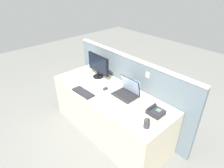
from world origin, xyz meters
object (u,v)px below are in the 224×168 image
object	(u,v)px
desk_phone	(155,112)
laptop	(127,91)
keyboard_main	(83,92)
cell_phone_silver_slab	(122,114)
computer_mouse_right_hand	(105,89)
desktop_monitor	(98,65)
cell_phone_white_slab	(60,77)
pen_cup	(147,124)

from	to	relation	value
desk_phone	laptop	bearing A→B (deg)	174.46
keyboard_main	cell_phone_silver_slab	size ratio (longest dim) A/B	2.99
laptop	computer_mouse_right_hand	bearing A→B (deg)	-156.20
desktop_monitor	cell_phone_white_slab	world-z (taller)	desktop_monitor
keyboard_main	cell_phone_white_slab	world-z (taller)	keyboard_main
desktop_monitor	laptop	bearing A→B (deg)	-3.33
cell_phone_white_slab	desk_phone	bearing A→B (deg)	9.42
laptop	pen_cup	size ratio (longest dim) A/B	1.98
desktop_monitor	keyboard_main	distance (m)	0.59
laptop	cell_phone_white_slab	world-z (taller)	laptop
desktop_monitor	keyboard_main	size ratio (longest dim) A/B	1.27
desktop_monitor	computer_mouse_right_hand	bearing A→B (deg)	-25.04
keyboard_main	cell_phone_white_slab	bearing A→B (deg)	178.70
desktop_monitor	keyboard_main	world-z (taller)	desktop_monitor
cell_phone_white_slab	desktop_monitor	bearing A→B (deg)	46.08
cell_phone_silver_slab	keyboard_main	bearing A→B (deg)	-144.69
desktop_monitor	desk_phone	xyz separation A→B (m)	(1.25, -0.09, -0.18)
pen_cup	cell_phone_white_slab	world-z (taller)	pen_cup
desk_phone	cell_phone_silver_slab	xyz separation A→B (m)	(-0.27, -0.32, -0.03)
keyboard_main	computer_mouse_right_hand	size ratio (longest dim) A/B	3.80
laptop	pen_cup	distance (m)	0.70
cell_phone_silver_slab	pen_cup	bearing A→B (deg)	37.37
computer_mouse_right_hand	cell_phone_white_slab	size ratio (longest dim) A/B	0.76
keyboard_main	desktop_monitor	bearing A→B (deg)	114.10
laptop	desk_phone	bearing A→B (deg)	-5.54
cell_phone_white_slab	pen_cup	bearing A→B (deg)	0.12
desk_phone	pen_cup	distance (m)	0.29
desktop_monitor	laptop	xyz separation A→B (m)	(0.72, -0.04, -0.15)
computer_mouse_right_hand	laptop	bearing A→B (deg)	24.23
laptop	computer_mouse_right_hand	xyz separation A→B (m)	(-0.32, -0.14, -0.05)
desktop_monitor	cell_phone_white_slab	xyz separation A→B (m)	(-0.42, -0.51, -0.21)
computer_mouse_right_hand	cell_phone_silver_slab	size ratio (longest dim) A/B	0.79
laptop	cell_phone_silver_slab	xyz separation A→B (m)	(0.27, -0.37, -0.06)
desktop_monitor	pen_cup	distance (m)	1.39
desktop_monitor	computer_mouse_right_hand	distance (m)	0.48
desk_phone	cell_phone_silver_slab	distance (m)	0.42
computer_mouse_right_hand	cell_phone_silver_slab	world-z (taller)	computer_mouse_right_hand
desktop_monitor	cell_phone_white_slab	size ratio (longest dim) A/B	3.66
desk_phone	cell_phone_white_slab	size ratio (longest dim) A/B	1.47
pen_cup	cell_phone_silver_slab	size ratio (longest dim) A/B	1.36
desktop_monitor	cell_phone_silver_slab	distance (m)	1.09
desktop_monitor	desk_phone	world-z (taller)	desktop_monitor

